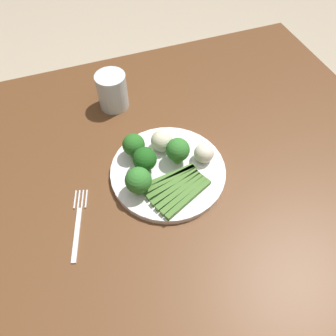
{
  "coord_description": "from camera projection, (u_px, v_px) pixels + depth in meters",
  "views": [
    {
      "loc": [
        -0.08,
        -0.38,
        1.35
      ],
      "look_at": [
        0.06,
        0.02,
        0.76
      ],
      "focal_mm": 34.77,
      "sensor_mm": 36.0,
      "label": 1
    }
  ],
  "objects": [
    {
      "name": "fork",
      "position": [
        78.0,
        223.0,
        0.67
      ],
      "size": [
        0.06,
        0.16,
        0.0
      ],
      "rotation": [
        0.0,
        0.0,
        1.28
      ],
      "color": "silver",
      "rests_on": "dining_table"
    },
    {
      "name": "broccoli_outer_edge",
      "position": [
        138.0,
        181.0,
        0.67
      ],
      "size": [
        0.06,
        0.06,
        0.07
      ],
      "color": "#609E3D",
      "rests_on": "plate"
    },
    {
      "name": "cauliflower_near_fork",
      "position": [
        204.0,
        153.0,
        0.74
      ],
      "size": [
        0.05,
        0.05,
        0.05
      ],
      "primitive_type": "sphere",
      "color": "silver",
      "rests_on": "plate"
    },
    {
      "name": "asparagus_bundle",
      "position": [
        177.0,
        188.0,
        0.7
      ],
      "size": [
        0.15,
        0.12,
        0.01
      ],
      "rotation": [
        0.0,
        0.0,
        3.47
      ],
      "color": "#47752D",
      "rests_on": "plate"
    },
    {
      "name": "ground_plane",
      "position": [
        155.0,
        289.0,
        1.33
      ],
      "size": [
        6.0,
        6.0,
        0.02
      ],
      "primitive_type": "cube",
      "color": "#B7A88E"
    },
    {
      "name": "plate",
      "position": [
        168.0,
        171.0,
        0.74
      ],
      "size": [
        0.26,
        0.26,
        0.01
      ],
      "primitive_type": "cylinder",
      "color": "white",
      "rests_on": "dining_table"
    },
    {
      "name": "broccoli_back_right",
      "position": [
        134.0,
        145.0,
        0.73
      ],
      "size": [
        0.05,
        0.05,
        0.06
      ],
      "color": "#568E33",
      "rests_on": "plate"
    },
    {
      "name": "broccoli_back",
      "position": [
        145.0,
        159.0,
        0.71
      ],
      "size": [
        0.05,
        0.05,
        0.07
      ],
      "color": "#4C7F2B",
      "rests_on": "plate"
    },
    {
      "name": "dining_table",
      "position": [
        147.0,
        211.0,
        0.8
      ],
      "size": [
        1.31,
        0.99,
        0.74
      ],
      "color": "brown",
      "rests_on": "ground_plane"
    },
    {
      "name": "water_glass",
      "position": [
        112.0,
        91.0,
        0.85
      ],
      "size": [
        0.08,
        0.08,
        0.1
      ],
      "primitive_type": "cylinder",
      "color": "silver",
      "rests_on": "dining_table"
    },
    {
      "name": "cauliflower_near_center",
      "position": [
        162.0,
        141.0,
        0.75
      ],
      "size": [
        0.05,
        0.05,
        0.05
      ],
      "primitive_type": "sphere",
      "color": "beige",
      "rests_on": "plate"
    },
    {
      "name": "broccoli_front_left",
      "position": [
        178.0,
        150.0,
        0.72
      ],
      "size": [
        0.05,
        0.05,
        0.07
      ],
      "color": "#609E3D",
      "rests_on": "plate"
    }
  ]
}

